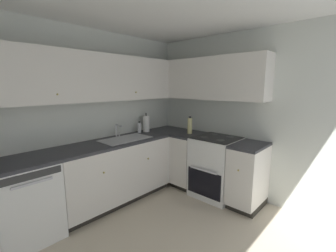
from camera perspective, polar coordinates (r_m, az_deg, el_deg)
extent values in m
cube|color=silver|center=(3.28, -22.96, 1.53)|extent=(3.78, 0.05, 2.43)
cube|color=silver|center=(3.51, 18.96, 2.29)|extent=(0.05, 3.20, 2.43)
cube|color=white|center=(2.98, -32.36, -15.92)|extent=(0.60, 0.60, 0.86)
cube|color=#333333|center=(2.56, -31.36, -10.76)|extent=(0.55, 0.01, 0.07)
cube|color=silver|center=(2.57, -31.12, -12.32)|extent=(0.36, 0.02, 0.02)
cube|color=silver|center=(3.38, -13.29, -10.68)|extent=(1.66, 0.60, 0.77)
cube|color=black|center=(3.58, -13.28, -17.02)|extent=(1.66, 0.54, 0.09)
sphere|color=tan|center=(2.90, -15.96, -11.30)|extent=(0.02, 0.02, 0.02)
sphere|color=tan|center=(3.31, -5.02, -8.24)|extent=(0.02, 0.02, 0.02)
cube|color=#2D2D33|center=(3.26, -13.61, -4.04)|extent=(2.86, 0.60, 0.03)
cube|color=silver|center=(3.79, 5.41, -8.16)|extent=(0.60, 0.35, 0.77)
cube|color=black|center=(3.96, 5.58, -13.98)|extent=(0.54, 0.35, 0.09)
cube|color=silver|center=(3.31, 19.64, -11.44)|extent=(0.60, 0.38, 0.77)
cube|color=black|center=(3.52, 19.41, -17.85)|extent=(0.54, 0.38, 0.09)
sphere|color=tan|center=(2.99, 17.40, -10.69)|extent=(0.02, 0.02, 0.02)
cube|color=#2D2D33|center=(3.68, 5.52, -2.18)|extent=(0.60, 0.35, 0.03)
cube|color=#2D2D33|center=(3.19, 20.07, -4.68)|extent=(0.60, 0.38, 0.03)
cube|color=white|center=(3.55, 12.08, -10.08)|extent=(0.64, 0.62, 0.90)
cube|color=black|center=(3.35, 9.03, -14.19)|extent=(0.02, 0.55, 0.38)
cube|color=silver|center=(3.26, 8.92, -10.97)|extent=(0.02, 0.43, 0.02)
cube|color=black|center=(3.42, 12.36, -2.91)|extent=(0.59, 0.60, 0.01)
cube|color=white|center=(3.67, 14.83, -1.04)|extent=(0.03, 0.60, 0.15)
cylinder|color=#4C4C4C|center=(3.23, 13.18, -3.52)|extent=(0.11, 0.11, 0.01)
cylinder|color=#4C4C4C|center=(3.37, 9.16, -2.82)|extent=(0.11, 0.11, 0.01)
cylinder|color=#4C4C4C|center=(3.48, 15.49, -2.67)|extent=(0.11, 0.11, 0.01)
cylinder|color=#4C4C4C|center=(3.61, 11.64, -2.06)|extent=(0.11, 0.11, 0.01)
cube|color=silver|center=(3.20, -18.14, 11.57)|extent=(2.54, 0.32, 0.63)
sphere|color=tan|center=(2.81, -26.24, 7.21)|extent=(0.02, 0.02, 0.02)
sphere|color=tan|center=(3.38, -8.12, 8.46)|extent=(0.02, 0.02, 0.02)
cube|color=silver|center=(3.60, 9.52, 11.71)|extent=(0.32, 1.92, 0.63)
cube|color=#B7B7BC|center=(3.33, -10.69, -3.23)|extent=(0.72, 0.40, 0.01)
cube|color=gray|center=(3.34, -10.66, -4.05)|extent=(0.66, 0.36, 0.09)
cube|color=#99999E|center=(3.34, -10.67, -3.82)|extent=(0.02, 0.35, 0.06)
cylinder|color=silver|center=(3.50, -12.99, -1.16)|extent=(0.02, 0.02, 0.19)
cylinder|color=silver|center=(3.42, -12.34, 0.06)|extent=(0.02, 0.15, 0.02)
cylinder|color=silver|center=(3.54, -12.28, -2.08)|extent=(0.02, 0.02, 0.06)
cylinder|color=silver|center=(3.74, -7.25, -0.46)|extent=(0.06, 0.06, 0.16)
cylinder|color=#262626|center=(3.73, -7.29, 0.98)|extent=(0.03, 0.03, 0.03)
cylinder|color=white|center=(3.81, -5.55, 0.56)|extent=(0.11, 0.11, 0.27)
cylinder|color=#3F3F3F|center=(3.80, -5.55, 0.86)|extent=(0.02, 0.02, 0.33)
cylinder|color=beige|center=(3.65, 5.56, 0.06)|extent=(0.08, 0.08, 0.26)
cylinder|color=black|center=(3.63, 5.59, 2.24)|extent=(0.04, 0.04, 0.02)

